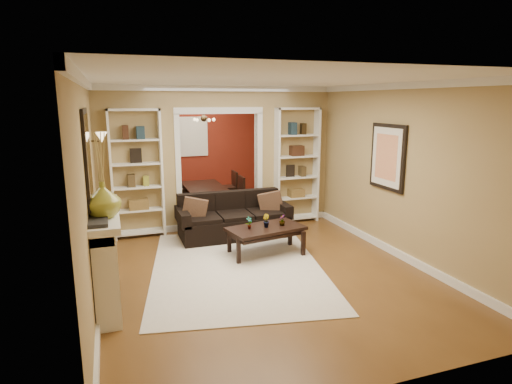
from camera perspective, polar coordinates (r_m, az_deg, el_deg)
name	(u,v)px	position (r m, az deg, el deg)	size (l,w,h in m)	color
floor	(238,245)	(7.44, -2.46, -7.02)	(8.00, 8.00, 0.00)	brown
ceiling	(236,83)	(7.03, -2.67, 14.26)	(8.00, 8.00, 0.00)	white
wall_back	(192,144)	(10.97, -8.55, 6.31)	(8.00, 8.00, 0.00)	#A38856
wall_front	(380,240)	(3.55, 16.22, -6.18)	(8.00, 8.00, 0.00)	#A38856
wall_left	(92,175)	(6.83, -20.98, 2.16)	(8.00, 8.00, 0.00)	#A38856
wall_right	(355,161)	(8.03, 13.05, 4.04)	(8.00, 8.00, 0.00)	#A38856
partition_wall	(219,158)	(8.25, -4.94, 4.52)	(4.50, 0.15, 2.70)	#A38856
red_back_panel	(192,146)	(10.95, -8.51, 6.14)	(4.44, 0.04, 2.64)	maroon
dining_window	(192,137)	(10.89, -8.51, 7.32)	(0.78, 0.03, 0.98)	#8CA5CC
area_rug	(237,267)	(6.47, -2.57, -9.94)	(2.46, 3.44, 0.01)	silver
sofa	(234,216)	(7.75, -2.99, -3.18)	(2.01, 0.87, 0.79)	black
pillow_left	(195,209)	(7.52, -8.19, -2.22)	(0.41, 0.12, 0.41)	brown
pillow_right	(271,202)	(7.90, 2.01, -1.36)	(0.42, 0.12, 0.42)	brown
coffee_table	(266,241)	(6.92, 1.32, -6.50)	(1.20, 0.65, 0.45)	black
plant_left	(249,223)	(6.73, -0.90, -4.12)	(0.10, 0.07, 0.20)	#336626
plant_center	(266,221)	(6.82, 1.33, -3.85)	(0.12, 0.09, 0.21)	#336626
plant_right	(282,220)	(6.92, 3.51, -3.78)	(0.10, 0.10, 0.18)	#336626
bookshelf_left	(137,174)	(7.89, -15.59, 2.29)	(0.90, 0.30, 2.30)	white
bookshelf_right	(296,166)	(8.63, 5.41, 3.50)	(0.90, 0.30, 2.30)	white
fireplace	(108,256)	(5.56, -19.14, -8.09)	(0.32, 1.70, 1.16)	white
vase	(103,200)	(5.02, -19.73, -0.97)	(0.39, 0.39, 0.40)	olive
mirror	(87,157)	(5.28, -21.57, 4.36)	(0.03, 0.95, 1.10)	silver
wall_sconce	(98,139)	(7.31, -20.37, 6.62)	(0.18, 0.18, 0.22)	#FFE0A5
framed_art	(387,157)	(7.16, 17.08, 4.48)	(0.04, 0.85, 1.05)	black
dining_table	(206,198)	(9.77, -6.71, -0.76)	(0.86, 1.55, 0.54)	black
dining_chair_nw	(184,197)	(9.36, -9.61, -0.71)	(0.38, 0.38, 0.77)	black
dining_chair_ne	(233,193)	(9.59, -3.13, -0.18)	(0.39, 0.39, 0.79)	black
dining_chair_sw	(179,189)	(9.93, -10.20, 0.35)	(0.44, 0.44, 0.89)	black
dining_chair_se	(226,188)	(10.15, -4.06, 0.57)	(0.40, 0.40, 0.82)	black
chandelier	(202,120)	(9.65, -7.22, 9.56)	(0.50, 0.50, 0.30)	#382C19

